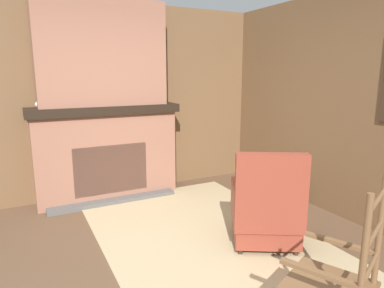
# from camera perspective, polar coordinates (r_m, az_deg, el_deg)

# --- Properties ---
(ground_plane) EXTENTS (14.00, 14.00, 0.00)m
(ground_plane) POSITION_cam_1_polar(r_m,az_deg,el_deg) (3.18, -3.57, -21.04)
(ground_plane) COLOR brown
(wood_panel_wall_left) EXTENTS (0.06, 5.29, 2.67)m
(wood_panel_wall_left) POSITION_cam_1_polar(r_m,az_deg,el_deg) (4.96, -14.91, 6.91)
(wood_panel_wall_left) COLOR brown
(wood_panel_wall_left) RESTS_ON ground
(wood_panel_wall_back) EXTENTS (5.29, 0.09, 2.67)m
(wood_panel_wall_back) POSITION_cam_1_polar(r_m,az_deg,el_deg) (4.23, 27.37, 5.33)
(wood_panel_wall_back) COLOR brown
(wood_panel_wall_back) RESTS_ON ground
(fireplace_hearth) EXTENTS (0.59, 1.98, 1.29)m
(fireplace_hearth) POSITION_cam_1_polar(r_m,az_deg,el_deg) (4.84, -13.89, -1.47)
(fireplace_hearth) COLOR #93604C
(fireplace_hearth) RESTS_ON ground
(chimney_breast) EXTENTS (0.33, 1.66, 1.36)m
(chimney_breast) POSITION_cam_1_polar(r_m,az_deg,el_deg) (4.74, -14.74, 14.43)
(chimney_breast) COLOR #93604C
(chimney_breast) RESTS_ON fireplace_hearth
(area_rug) EXTENTS (3.49, 2.10, 0.01)m
(area_rug) POSITION_cam_1_polar(r_m,az_deg,el_deg) (3.66, 3.57, -16.20)
(area_rug) COLOR tan
(area_rug) RESTS_ON ground
(armchair) EXTENTS (0.85, 0.87, 1.01)m
(armchair) POSITION_cam_1_polar(r_m,az_deg,el_deg) (3.55, 12.27, -10.90)
(armchair) COLOR brown
(armchair) RESTS_ON ground
(firewood_stack) EXTENTS (0.53, 0.51, 0.29)m
(firewood_stack) POSITION_cam_1_polar(r_m,az_deg,el_deg) (4.84, 12.54, -7.71)
(firewood_stack) COLOR brown
(firewood_stack) RESTS_ON ground
(oil_lamp_vase) EXTENTS (0.13, 0.13, 0.25)m
(oil_lamp_vase) POSITION_cam_1_polar(r_m,az_deg,el_deg) (4.67, -24.00, 6.61)
(oil_lamp_vase) COLOR silver
(oil_lamp_vase) RESTS_ON fireplace_hearth
(storage_case) EXTENTS (0.16, 0.21, 0.14)m
(storage_case) POSITION_cam_1_polar(r_m,az_deg,el_deg) (4.92, -8.59, 7.47)
(storage_case) COLOR gray
(storage_case) RESTS_ON fireplace_hearth
(decorative_plate_on_mantel) EXTENTS (0.07, 0.27, 0.27)m
(decorative_plate_on_mantel) POSITION_cam_1_polar(r_m,az_deg,el_deg) (4.80, -14.23, 7.90)
(decorative_plate_on_mantel) COLOR #336093
(decorative_plate_on_mantel) RESTS_ON fireplace_hearth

